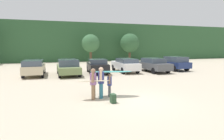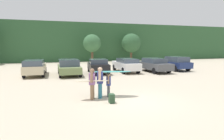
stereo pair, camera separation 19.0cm
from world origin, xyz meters
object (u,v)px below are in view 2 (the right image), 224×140
parked_car_black (98,66)px  parked_car_navy (175,63)px  parked_car_dark_gray (153,65)px  person_adult (92,82)px  parked_car_champagne (35,67)px  parked_car_olive_green (69,67)px  person_child (109,83)px  backpack_dropped (112,98)px  person_companion (100,81)px  surfboard_cream (92,81)px  surfboard_teal (110,72)px  parked_car_white (126,65)px

parked_car_black → parked_car_navy: 9.10m
parked_car_dark_gray → person_adult: bearing=132.1°
parked_car_champagne → parked_car_olive_green: bearing=-99.6°
parked_car_black → person_child: size_ratio=3.20×
parked_car_dark_gray → backpack_dropped: (-7.74, -9.82, -0.56)m
parked_car_olive_green → person_child: parked_car_olive_green is taller
person_child → backpack_dropped: bearing=98.9°
parked_car_black → backpack_dropped: (-1.72, -10.43, -0.54)m
parked_car_dark_gray → parked_car_navy: bearing=-83.1°
person_companion → backpack_dropped: person_companion is taller
person_companion → surfboard_cream: (-0.46, -0.18, 0.03)m
parked_car_champagne → person_companion: 10.22m
parked_car_olive_green → person_companion: size_ratio=2.66×
surfboard_cream → surfboard_teal: bearing=-154.1°
parked_car_dark_gray → person_companion: 11.86m
parked_car_olive_green → person_adult: (0.50, -8.92, 0.12)m
parked_car_olive_green → backpack_dropped: 10.01m
parked_car_champagne → person_child: bearing=-152.5°
parked_car_black → parked_car_dark_gray: 6.06m
parked_car_navy → surfboard_teal: (-10.52, -9.13, 0.54)m
person_child → parked_car_navy: bearing=-120.9°
surfboard_teal → backpack_dropped: (-0.30, -1.28, -1.15)m
parked_car_champagne → surfboard_teal: size_ratio=1.84×
parked_car_black → person_adult: person_adult is taller
parked_car_navy → person_child: 14.01m
parked_car_white → surfboard_teal: 10.28m
parked_car_olive_green → parked_car_white: (6.07, 0.59, 0.01)m
person_adult → backpack_dropped: person_adult is taller
parked_car_white → person_companion: person_companion is taller
parked_car_dark_gray → person_adult: 12.25m
parked_car_navy → surfboard_teal: bearing=128.0°
person_adult → backpack_dropped: 1.43m
surfboard_cream → person_adult: bearing=-88.1°
person_adult → surfboard_cream: bearing=102.7°
person_companion → surfboard_cream: bearing=40.3°
parked_car_black → parked_car_navy: parked_car_navy is taller
person_adult → surfboard_cream: 0.09m
parked_car_white → parked_car_champagne: bearing=90.5°
parked_car_olive_green → parked_car_black: (2.97, 0.51, -0.03)m
parked_car_olive_green → person_child: size_ratio=3.40×
person_child → person_companion: (-0.52, -0.15, 0.20)m
parked_car_champagne → backpack_dropped: 11.38m
parked_car_olive_green → parked_car_white: parked_car_olive_green is taller
parked_car_dark_gray → person_child: size_ratio=3.73×
parked_car_white → backpack_dropped: 11.57m
parked_car_olive_green → person_companion: 8.86m
parked_car_dark_gray → backpack_dropped: size_ratio=10.79×
parked_car_white → surfboard_teal: size_ratio=1.94×
parked_car_dark_gray → person_child: (-7.53, -8.55, -0.05)m
parked_car_dark_gray → person_adult: size_ratio=2.98×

